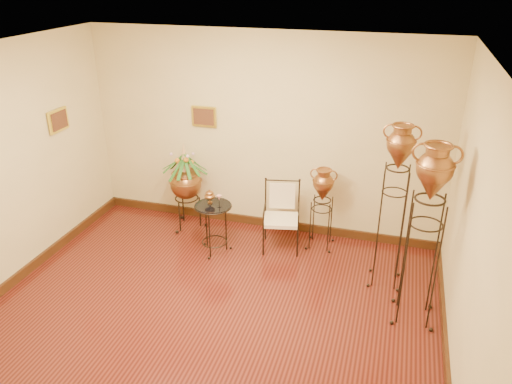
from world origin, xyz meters
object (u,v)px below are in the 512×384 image
(amphora_tall, at_px, (393,206))
(side_table, at_px, (214,227))
(armchair, at_px, (281,217))
(amphora_mid, at_px, (424,235))
(planter_urn, at_px, (186,180))

(amphora_tall, xyz_separation_m, side_table, (-2.24, 0.07, -0.67))
(amphora_tall, bearing_deg, side_table, 178.18)
(amphora_tall, height_order, armchair, amphora_tall)
(amphora_mid, bearing_deg, armchair, 149.97)
(amphora_mid, height_order, planter_urn, amphora_mid)
(planter_urn, bearing_deg, amphora_tall, -12.23)
(amphora_tall, bearing_deg, armchair, 163.79)
(amphora_mid, distance_m, armchair, 2.08)
(amphora_mid, xyz_separation_m, armchair, (-1.74, 1.00, -0.56))
(amphora_mid, bearing_deg, planter_urn, 159.16)
(armchair, height_order, side_table, armchair)
(planter_urn, relative_size, armchair, 1.43)
(amphora_mid, height_order, side_table, amphora_mid)
(amphora_tall, distance_m, armchair, 1.56)
(armchair, bearing_deg, planter_urn, 160.04)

